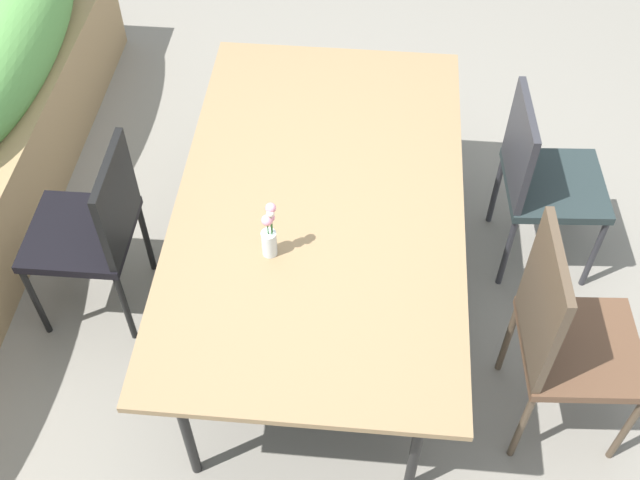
# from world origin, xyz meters

# --- Properties ---
(ground_plane) EXTENTS (12.00, 12.00, 0.00)m
(ground_plane) POSITION_xyz_m (0.00, 0.00, 0.00)
(ground_plane) COLOR gray
(dining_table) EXTENTS (1.89, 1.10, 0.73)m
(dining_table) POSITION_xyz_m (-0.02, -0.06, 0.69)
(dining_table) COLOR #8C704C
(dining_table) RESTS_ON ground
(chair_far_side) EXTENTS (0.43, 0.43, 0.88)m
(chair_far_side) POSITION_xyz_m (-0.05, 0.87, 0.51)
(chair_far_side) COLOR black
(chair_far_side) RESTS_ON ground
(chair_near_right) EXTENTS (0.46, 0.46, 0.89)m
(chair_near_right) POSITION_xyz_m (0.40, -0.98, 0.51)
(chair_near_right) COLOR #243030
(chair_near_right) RESTS_ON ground
(chair_near_left) EXTENTS (0.46, 0.46, 1.01)m
(chair_near_left) POSITION_xyz_m (-0.45, -0.97, 0.57)
(chair_near_left) COLOR brown
(chair_near_left) RESTS_ON ground
(flower_vase) EXTENTS (0.05, 0.06, 0.25)m
(flower_vase) POSITION_xyz_m (-0.31, 0.09, 0.84)
(flower_vase) COLOR silver
(flower_vase) RESTS_ON dining_table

